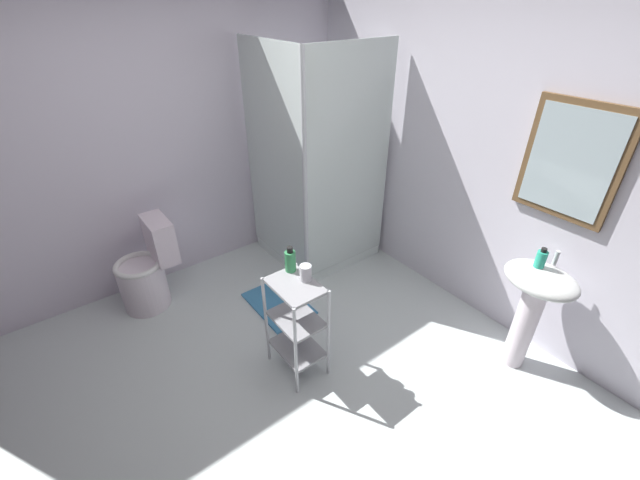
{
  "coord_description": "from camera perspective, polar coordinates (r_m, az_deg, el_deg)",
  "views": [
    {
      "loc": [
        1.5,
        -0.81,
        2.3
      ],
      "look_at": [
        -0.4,
        0.64,
        0.8
      ],
      "focal_mm": 22.48,
      "sensor_mm": 36.0,
      "label": 1
    }
  ],
  "objects": [
    {
      "name": "shower_stall",
      "position": [
        3.84,
        -0.75,
        3.53
      ],
      "size": [
        0.92,
        0.92,
        2.0
      ],
      "color": "white",
      "rests_on": "ground_plane"
    },
    {
      "name": "ground_plane",
      "position": [
        2.87,
        -5.75,
        -21.66
      ],
      "size": [
        4.2,
        4.2,
        0.02
      ],
      "primitive_type": "cube",
      "color": "silver"
    },
    {
      "name": "sink_faucet",
      "position": [
        2.94,
        30.56,
        -2.21
      ],
      "size": [
        0.03,
        0.03,
        0.1
      ],
      "primitive_type": "cylinder",
      "color": "silver",
      "rests_on": "pedestal_sink"
    },
    {
      "name": "body_wash_bottle_green",
      "position": [
        2.59,
        -4.25,
        -2.93
      ],
      "size": [
        0.07,
        0.07,
        0.18
      ],
      "color": "#348D52",
      "rests_on": "storage_cart"
    },
    {
      "name": "rinse_cup",
      "position": [
        2.52,
        -2.07,
        -4.68
      ],
      "size": [
        0.07,
        0.07,
        0.11
      ],
      "primitive_type": "cylinder",
      "color": "silver",
      "rests_on": "storage_cart"
    },
    {
      "name": "wall_left",
      "position": [
        3.61,
        -23.24,
        12.64
      ],
      "size": [
        0.1,
        4.2,
        2.5
      ],
      "primitive_type": "cube",
      "color": "silver",
      "rests_on": "ground_plane"
    },
    {
      "name": "storage_cart",
      "position": [
        2.71,
        -3.39,
        -11.36
      ],
      "size": [
        0.38,
        0.28,
        0.74
      ],
      "color": "silver",
      "rests_on": "ground_plane"
    },
    {
      "name": "hand_soap_bottle",
      "position": [
        2.86,
        28.94,
        -2.35
      ],
      "size": [
        0.06,
        0.06,
        0.14
      ],
      "color": "#2DBC99",
      "rests_on": "pedestal_sink"
    },
    {
      "name": "wall_back",
      "position": [
        3.23,
        22.41,
        10.74
      ],
      "size": [
        4.2,
        0.14,
        2.5
      ],
      "color": "silver",
      "rests_on": "ground_plane"
    },
    {
      "name": "bath_mat",
      "position": [
        3.5,
        -5.91,
        -8.99
      ],
      "size": [
        0.6,
        0.4,
        0.02
      ],
      "primitive_type": "cube",
      "color": "teal",
      "rests_on": "ground_plane"
    },
    {
      "name": "toilet",
      "position": [
        3.62,
        -23.34,
        -4.23
      ],
      "size": [
        0.37,
        0.49,
        0.76
      ],
      "color": "white",
      "rests_on": "ground_plane"
    },
    {
      "name": "pedestal_sink",
      "position": [
        2.99,
        28.11,
        -7.48
      ],
      "size": [
        0.46,
        0.37,
        0.81
      ],
      "color": "white",
      "rests_on": "ground_plane"
    }
  ]
}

